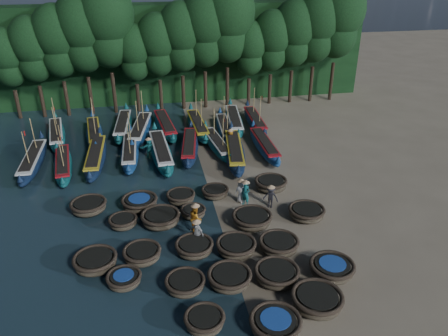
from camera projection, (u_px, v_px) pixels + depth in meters
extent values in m
plane|color=#7A6F59|center=(215.00, 208.00, 27.94)|extent=(120.00, 120.00, 0.00)
cube|color=black|center=(178.00, 53.00, 46.35)|extent=(40.00, 3.00, 10.00)
ellipsoid|color=#4D4430|center=(205.00, 322.00, 18.97)|extent=(2.17, 2.17, 0.65)
torus|color=#372C21|center=(204.00, 317.00, 18.83)|extent=(1.84, 1.84, 0.20)
cylinder|color=black|center=(204.00, 316.00, 18.81)|extent=(1.38, 1.38, 0.06)
ellipsoid|color=#4D4430|center=(275.00, 326.00, 18.75)|extent=(2.47, 2.47, 0.70)
torus|color=#372C21|center=(276.00, 320.00, 18.60)|extent=(2.30, 2.30, 0.21)
cylinder|color=black|center=(276.00, 319.00, 18.58)|extent=(1.75, 1.75, 0.06)
cylinder|color=navy|center=(276.00, 319.00, 18.56)|extent=(1.35, 1.35, 0.04)
ellipsoid|color=#4D4430|center=(317.00, 302.00, 20.02)|extent=(2.28, 2.28, 0.72)
torus|color=#372C21|center=(318.00, 296.00, 19.86)|extent=(2.45, 2.45, 0.22)
cylinder|color=black|center=(318.00, 295.00, 19.84)|extent=(1.87, 1.87, 0.07)
ellipsoid|color=#4D4430|center=(124.00, 281.00, 21.40)|extent=(1.66, 1.66, 0.58)
torus|color=#372C21|center=(124.00, 276.00, 21.28)|extent=(1.76, 1.76, 0.18)
cylinder|color=black|center=(124.00, 276.00, 21.26)|extent=(1.33, 1.33, 0.05)
cylinder|color=navy|center=(124.00, 275.00, 21.25)|extent=(1.02, 1.02, 0.04)
ellipsoid|color=#4D4430|center=(185.00, 285.00, 21.11)|extent=(1.88, 1.88, 0.62)
torus|color=#372C21|center=(185.00, 280.00, 20.98)|extent=(2.00, 2.00, 0.19)
cylinder|color=black|center=(185.00, 280.00, 20.96)|extent=(1.52, 1.52, 0.06)
ellipsoid|color=#4D4430|center=(230.00, 279.00, 21.40)|extent=(2.56, 2.56, 0.69)
torus|color=#372C21|center=(230.00, 274.00, 21.25)|extent=(2.23, 2.23, 0.21)
cylinder|color=black|center=(230.00, 274.00, 21.23)|extent=(1.69, 1.69, 0.06)
ellipsoid|color=#4D4430|center=(277.00, 275.00, 21.67)|extent=(2.34, 2.34, 0.68)
torus|color=#372C21|center=(277.00, 270.00, 21.52)|extent=(2.29, 2.29, 0.21)
cylinder|color=black|center=(277.00, 270.00, 21.51)|extent=(1.75, 1.75, 0.06)
ellipsoid|color=#4D4430|center=(332.00, 270.00, 22.02)|extent=(2.50, 2.50, 0.70)
torus|color=#372C21|center=(332.00, 265.00, 21.87)|extent=(2.32, 2.32, 0.21)
cylinder|color=black|center=(332.00, 264.00, 21.85)|extent=(1.77, 1.77, 0.06)
cylinder|color=navy|center=(333.00, 263.00, 21.83)|extent=(1.36, 1.36, 0.04)
ellipsoid|color=#4D4430|center=(96.00, 263.00, 22.54)|extent=(2.62, 2.62, 0.67)
torus|color=#372C21|center=(95.00, 258.00, 22.40)|extent=(2.30, 2.30, 0.20)
cylinder|color=black|center=(95.00, 257.00, 22.38)|extent=(1.76, 1.76, 0.06)
ellipsoid|color=#4D4430|center=(142.00, 255.00, 23.09)|extent=(2.10, 2.10, 0.68)
torus|color=#372C21|center=(142.00, 251.00, 22.95)|extent=(2.06, 2.06, 0.20)
cylinder|color=black|center=(142.00, 250.00, 22.93)|extent=(1.56, 1.56, 0.06)
ellipsoid|color=#4D4430|center=(194.00, 249.00, 23.64)|extent=(2.49, 2.49, 0.65)
torus|color=#372C21|center=(194.00, 244.00, 23.51)|extent=(2.11, 2.11, 0.20)
cylinder|color=black|center=(194.00, 243.00, 23.49)|extent=(1.61, 1.61, 0.06)
ellipsoid|color=#4D4430|center=(236.00, 248.00, 23.66)|extent=(2.14, 2.14, 0.67)
torus|color=#372C21|center=(236.00, 243.00, 23.52)|extent=(2.23, 2.23, 0.20)
cylinder|color=black|center=(236.00, 243.00, 23.50)|extent=(1.69, 1.69, 0.06)
ellipsoid|color=#4D4430|center=(279.00, 246.00, 23.80)|extent=(2.26, 2.26, 0.71)
torus|color=#372C21|center=(279.00, 241.00, 23.66)|extent=(2.23, 2.23, 0.21)
cylinder|color=black|center=(279.00, 240.00, 23.64)|extent=(1.69, 1.69, 0.06)
ellipsoid|color=#4D4430|center=(123.00, 223.00, 25.90)|extent=(1.79, 1.79, 0.60)
torus|color=#372C21|center=(123.00, 219.00, 25.78)|extent=(1.73, 1.73, 0.18)
cylinder|color=black|center=(123.00, 218.00, 25.76)|extent=(1.29, 1.29, 0.05)
ellipsoid|color=#4D4430|center=(161.00, 220.00, 26.08)|extent=(2.35, 2.35, 0.74)
torus|color=#372C21|center=(160.00, 215.00, 25.92)|extent=(2.37, 2.37, 0.22)
cylinder|color=black|center=(160.00, 214.00, 25.90)|extent=(1.80, 1.80, 0.07)
ellipsoid|color=#4D4430|center=(193.00, 213.00, 26.89)|extent=(1.87, 1.87, 0.57)
torus|color=#372C21|center=(193.00, 209.00, 26.76)|extent=(1.61, 1.61, 0.17)
cylinder|color=black|center=(193.00, 209.00, 26.75)|extent=(1.20, 1.20, 0.05)
ellipsoid|color=#4D4430|center=(252.00, 220.00, 26.07)|extent=(2.90, 2.90, 0.71)
torus|color=#372C21|center=(252.00, 215.00, 25.92)|extent=(2.44, 2.44, 0.21)
cylinder|color=black|center=(252.00, 215.00, 25.90)|extent=(1.87, 1.87, 0.06)
ellipsoid|color=#4D4430|center=(306.00, 214.00, 26.75)|extent=(2.51, 2.51, 0.66)
torus|color=#372C21|center=(307.00, 209.00, 26.62)|extent=(2.27, 2.27, 0.20)
cylinder|color=black|center=(307.00, 209.00, 26.60)|extent=(1.73, 1.73, 0.06)
ellipsoid|color=#4D4430|center=(89.00, 207.00, 27.37)|extent=(2.12, 2.12, 0.69)
torus|color=#372C21|center=(88.00, 203.00, 27.22)|extent=(2.28, 2.28, 0.21)
cylinder|color=black|center=(88.00, 202.00, 27.20)|extent=(1.74, 1.74, 0.06)
ellipsoid|color=#4D4430|center=(140.00, 204.00, 27.77)|extent=(2.17, 2.17, 0.69)
torus|color=#372C21|center=(139.00, 199.00, 27.62)|extent=(2.32, 2.32, 0.21)
cylinder|color=black|center=(139.00, 199.00, 27.60)|extent=(1.77, 1.77, 0.06)
cylinder|color=navy|center=(139.00, 198.00, 27.58)|extent=(1.36, 1.36, 0.04)
ellipsoid|color=#4D4430|center=(181.00, 198.00, 28.45)|extent=(1.92, 1.92, 0.64)
torus|color=#372C21|center=(181.00, 194.00, 28.31)|extent=(1.90, 1.90, 0.19)
cylinder|color=black|center=(181.00, 194.00, 28.30)|extent=(1.43, 1.43, 0.06)
ellipsoid|color=#4D4430|center=(215.00, 193.00, 29.06)|extent=(1.74, 1.74, 0.62)
torus|color=#372C21|center=(215.00, 189.00, 28.93)|extent=(1.83, 1.83, 0.19)
cylinder|color=black|center=(215.00, 189.00, 28.91)|extent=(1.38, 1.38, 0.06)
ellipsoid|color=#4D4430|center=(271.00, 185.00, 29.94)|extent=(2.70, 2.70, 0.72)
torus|color=#372C21|center=(271.00, 181.00, 29.79)|extent=(2.27, 2.27, 0.22)
cylinder|color=black|center=(271.00, 180.00, 29.77)|extent=(1.72, 1.72, 0.07)
ellipsoid|color=#10233D|center=(33.00, 161.00, 32.99)|extent=(1.46, 8.06, 1.01)
cone|color=#10233D|center=(41.00, 134.00, 36.15)|extent=(0.44, 0.44, 0.60)
cone|color=#10233D|center=(20.00, 178.00, 29.26)|extent=(0.44, 0.44, 0.50)
cube|color=silver|center=(32.00, 156.00, 32.80)|extent=(1.06, 6.25, 0.12)
cube|color=black|center=(32.00, 155.00, 32.76)|extent=(0.79, 5.44, 0.10)
cylinder|color=#997F4C|center=(33.00, 135.00, 33.34)|extent=(0.07, 0.24, 2.82)
cylinder|color=#997F4C|center=(26.00, 150.00, 30.95)|extent=(0.07, 0.24, 2.82)
plane|color=red|center=(25.00, 133.00, 30.43)|extent=(0.00, 0.35, 0.35)
ellipsoid|color=#0E514B|center=(63.00, 165.00, 32.56)|extent=(2.34, 7.48, 0.92)
cone|color=#0E514B|center=(62.00, 140.00, 35.33)|extent=(0.41, 0.41, 0.55)
cone|color=#0E514B|center=(62.00, 180.00, 29.27)|extent=(0.41, 0.41, 0.46)
cube|color=maroon|center=(62.00, 160.00, 32.38)|extent=(1.75, 5.79, 0.11)
cube|color=black|center=(62.00, 159.00, 32.35)|extent=(1.40, 5.02, 0.09)
cylinder|color=#997F4C|center=(61.00, 141.00, 32.86)|extent=(0.06, 0.22, 2.58)
cylinder|color=#997F4C|center=(61.00, 154.00, 30.75)|extent=(0.06, 0.22, 2.58)
plane|color=red|center=(61.00, 139.00, 30.29)|extent=(0.00, 0.32, 0.32)
ellipsoid|color=#10233D|center=(96.00, 157.00, 33.61)|extent=(1.66, 8.30, 1.03)
cone|color=#10233D|center=(99.00, 130.00, 36.86)|extent=(0.46, 0.46, 0.62)
cone|color=#10233D|center=(89.00, 174.00, 29.77)|extent=(0.46, 0.46, 0.52)
cube|color=gold|center=(95.00, 152.00, 33.41)|extent=(1.22, 6.43, 0.12)
cube|color=black|center=(95.00, 151.00, 33.37)|extent=(0.92, 5.60, 0.10)
ellipsoid|color=navy|center=(130.00, 152.00, 34.50)|extent=(1.52, 7.83, 0.98)
cone|color=navy|center=(130.00, 127.00, 37.57)|extent=(0.43, 0.43, 0.59)
cone|color=navy|center=(128.00, 167.00, 30.89)|extent=(0.43, 0.43, 0.49)
cube|color=silver|center=(129.00, 147.00, 34.32)|extent=(1.12, 6.06, 0.12)
cube|color=black|center=(129.00, 146.00, 34.29)|extent=(0.84, 5.28, 0.10)
cylinder|color=#997F4C|center=(130.00, 128.00, 34.85)|extent=(0.07, 0.23, 2.73)
cylinder|color=#997F4C|center=(129.00, 141.00, 32.53)|extent=(0.07, 0.23, 2.73)
plane|color=red|center=(129.00, 126.00, 32.02)|extent=(0.00, 0.34, 0.34)
ellipsoid|color=#0E514B|center=(161.00, 152.00, 34.38)|extent=(2.14, 8.80, 1.09)
cone|color=#0E514B|center=(154.00, 125.00, 37.74)|extent=(0.48, 0.48, 0.65)
cone|color=#0E514B|center=(168.00, 168.00, 30.41)|extent=(0.48, 0.48, 0.54)
cube|color=silver|center=(161.00, 147.00, 34.17)|extent=(1.59, 6.81, 0.13)
cube|color=black|center=(161.00, 146.00, 34.14)|extent=(1.24, 5.93, 0.11)
ellipsoid|color=#10233D|center=(190.00, 147.00, 35.44)|extent=(2.56, 7.94, 0.98)
cone|color=#10233D|center=(191.00, 123.00, 38.56)|extent=(0.43, 0.43, 0.59)
cone|color=#10233D|center=(187.00, 161.00, 31.77)|extent=(0.43, 0.43, 0.49)
cube|color=maroon|center=(189.00, 142.00, 35.25)|extent=(1.92, 6.15, 0.12)
cube|color=black|center=(189.00, 141.00, 35.22)|extent=(1.54, 5.33, 0.10)
ellipsoid|color=#0E514B|center=(217.00, 145.00, 35.87)|extent=(2.17, 7.48, 0.92)
cone|color=#0E514B|center=(205.00, 123.00, 38.67)|extent=(0.41, 0.41, 0.55)
cone|color=#0E514B|center=(231.00, 156.00, 32.55)|extent=(0.41, 0.41, 0.46)
cube|color=silver|center=(217.00, 140.00, 35.69)|extent=(1.62, 5.79, 0.11)
cube|color=black|center=(217.00, 140.00, 35.66)|extent=(1.29, 5.03, 0.09)
cylinder|color=#997F4C|center=(214.00, 123.00, 36.18)|extent=(0.06, 0.22, 2.58)
cylinder|color=#997F4C|center=(223.00, 134.00, 34.05)|extent=(0.06, 0.22, 2.58)
plane|color=red|center=(225.00, 120.00, 33.58)|extent=(0.00, 0.32, 0.32)
ellipsoid|color=#10233D|center=(234.00, 152.00, 34.42)|extent=(2.74, 8.76, 1.08)
cone|color=#10233D|center=(231.00, 124.00, 37.86)|extent=(0.47, 0.47, 0.65)
cone|color=#10233D|center=(239.00, 168.00, 30.37)|extent=(0.47, 0.47, 0.54)
cube|color=gold|center=(235.00, 147.00, 34.22)|extent=(2.05, 6.78, 0.13)
cube|color=black|center=(235.00, 146.00, 34.18)|extent=(1.64, 5.89, 0.11)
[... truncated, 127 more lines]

